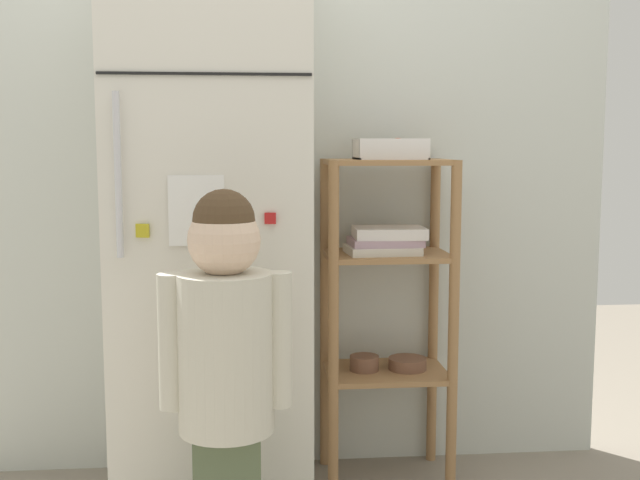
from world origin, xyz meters
TOP-DOWN VIEW (x-y plane):
  - kitchen_wall_back at (0.00, 0.34)m, footprint 2.46×0.03m
  - refrigerator at (-0.22, 0.02)m, footprint 0.61×0.61m
  - child_standing at (-0.16, -0.51)m, footprint 0.35×0.26m
  - pantry_shelf_unit at (0.38, 0.14)m, footprint 0.44×0.33m
  - fruit_bin at (0.40, 0.15)m, footprint 0.24×0.19m

SIDE VIEW (x-z plane):
  - child_standing at x=-0.16m, z-range 0.11..1.19m
  - pantry_shelf_unit at x=0.38m, z-range 0.13..1.27m
  - refrigerator at x=-0.22m, z-range 0.00..1.80m
  - kitchen_wall_back at x=0.00m, z-range 0.00..2.30m
  - fruit_bin at x=0.40m, z-range 1.13..1.21m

